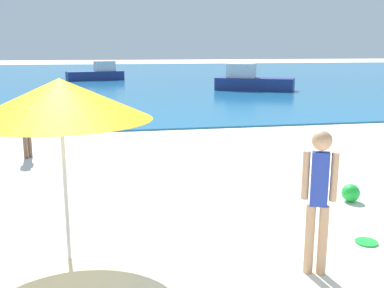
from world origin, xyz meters
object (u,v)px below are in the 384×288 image
at_px(frisbee, 366,242).
at_px(boat_far, 97,74).
at_px(person_distant, 26,123).
at_px(boat_near, 252,81).
at_px(beach_ball, 351,193).
at_px(beach_umbrella, 60,99).
at_px(person_standing, 319,194).

bearing_deg(frisbee, boat_far, 96.75).
height_order(person_distant, boat_near, boat_near).
bearing_deg(boat_near, beach_ball, -75.79).
bearing_deg(beach_umbrella, beach_ball, 15.64).
height_order(person_distant, boat_far, boat_far).
xyz_separation_m(boat_far, beach_umbrella, (-0.12, -31.68, 1.42)).
bearing_deg(person_standing, person_distant, 147.27).
bearing_deg(frisbee, beach_umbrella, 175.52).
xyz_separation_m(person_standing, person_distant, (-4.15, 6.57, -0.11)).
relative_size(frisbee, beach_ball, 0.97).
relative_size(frisbee, beach_umbrella, 0.13).
relative_size(boat_far, beach_ball, 14.99).
xyz_separation_m(person_standing, boat_far, (-2.72, 32.62, -0.39)).
distance_m(person_standing, beach_umbrella, 3.16).
height_order(boat_near, beach_ball, boat_near).
xyz_separation_m(frisbee, beach_umbrella, (-3.90, 0.31, 1.98)).
distance_m(person_distant, boat_near, 18.65).
relative_size(frisbee, boat_near, 0.06).
height_order(person_standing, beach_ball, person_standing).
height_order(frisbee, beach_umbrella, beach_umbrella).
height_order(frisbee, boat_far, boat_far).
relative_size(person_distant, beach_umbrella, 0.67).
xyz_separation_m(frisbee, person_distant, (-5.22, 5.94, 0.84)).
relative_size(boat_near, beach_ball, 15.64).
xyz_separation_m(boat_near, beach_umbrella, (-9.37, -20.92, 1.39)).
height_order(frisbee, person_distant, person_distant).
height_order(person_standing, beach_umbrella, beach_umbrella).
relative_size(boat_far, beach_umbrella, 2.06).
xyz_separation_m(person_standing, beach_ball, (1.75, 2.22, -0.81)).
bearing_deg(person_distant, person_standing, -106.92).
height_order(boat_near, beach_umbrella, beach_umbrella).
bearing_deg(person_standing, boat_near, 98.34).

